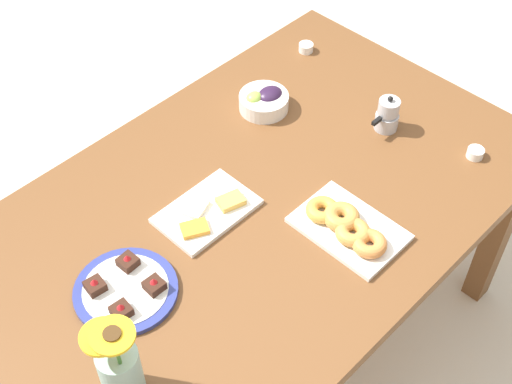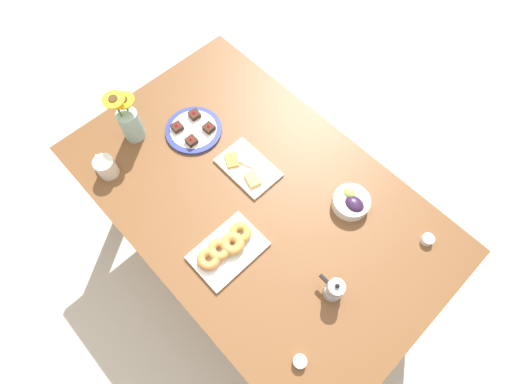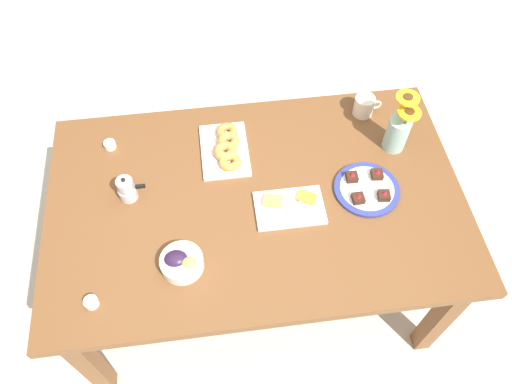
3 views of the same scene
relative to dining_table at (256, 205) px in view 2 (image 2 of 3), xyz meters
name	(u,v)px [view 2 (image 2 of 3)]	position (x,y,z in m)	size (l,w,h in m)	color
ground_plane	(256,251)	(0.00, 0.00, -0.65)	(6.00, 6.00, 0.00)	beige
dining_table	(256,205)	(0.00, 0.00, 0.00)	(1.60, 1.00, 0.74)	brown
coffee_mug	(106,167)	(0.51, 0.38, 0.13)	(0.12, 0.08, 0.09)	silver
grape_bowl	(351,202)	(-0.29, -0.25, 0.12)	(0.15, 0.15, 0.07)	white
cheese_platter	(247,168)	(0.12, -0.06, 0.10)	(0.26, 0.17, 0.03)	white
croissant_platter	(226,248)	(-0.09, 0.24, 0.11)	(0.19, 0.28, 0.05)	white
jam_cup_honey	(300,361)	(-0.56, 0.33, 0.10)	(0.05, 0.05, 0.03)	white
jam_cup_berry	(427,239)	(-0.60, -0.35, 0.10)	(0.05, 0.05, 0.03)	white
dessert_plate	(194,130)	(0.43, -0.02, 0.10)	(0.25, 0.25, 0.05)	navy
flower_vase	(130,122)	(0.59, 0.18, 0.18)	(0.10, 0.13, 0.27)	#99C1B7
moka_pot	(334,290)	(-0.48, 0.07, 0.13)	(0.11, 0.07, 0.12)	#B7B7BC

